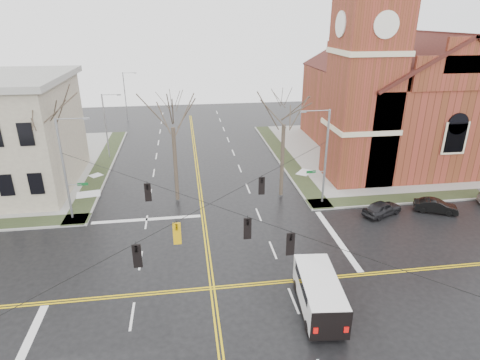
{
  "coord_description": "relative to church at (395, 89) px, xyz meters",
  "views": [
    {
      "loc": [
        -1.31,
        -21.9,
        16.74
      ],
      "look_at": [
        2.72,
        6.0,
        5.16
      ],
      "focal_mm": 30.0,
      "sensor_mm": 36.0,
      "label": 1
    }
  ],
  "objects": [
    {
      "name": "ground",
      "position": [
        -24.76,
        -24.78,
        -8.43
      ],
      "size": [
        120.0,
        120.0,
        0.0
      ],
      "primitive_type": "plane",
      "color": "black",
      "rests_on": "ground"
    },
    {
      "name": "sidewalks",
      "position": [
        -24.76,
        -24.78,
        -8.36
      ],
      "size": [
        80.0,
        80.0,
        0.17
      ],
      "color": "gray",
      "rests_on": "ground"
    },
    {
      "name": "road_markings",
      "position": [
        -24.76,
        -24.78,
        -8.43
      ],
      "size": [
        100.0,
        100.0,
        0.01
      ],
      "color": "gold",
      "rests_on": "ground"
    },
    {
      "name": "church",
      "position": [
        0.0,
        0.0,
        0.0
      ],
      "size": [
        24.28,
        27.48,
        27.5
      ],
      "color": "brown",
      "rests_on": "ground"
    },
    {
      "name": "signal_pole_ne",
      "position": [
        -13.44,
        -13.28,
        -3.48
      ],
      "size": [
        2.75,
        0.22,
        9.0
      ],
      "color": "gray",
      "rests_on": "ground"
    },
    {
      "name": "signal_pole_nw",
      "position": [
        -36.09,
        -13.28,
        -3.48
      ],
      "size": [
        2.75,
        0.22,
        9.0
      ],
      "color": "gray",
      "rests_on": "ground"
    },
    {
      "name": "span_wires",
      "position": [
        -24.76,
        -24.78,
        -2.23
      ],
      "size": [
        23.02,
        23.02,
        0.03
      ],
      "color": "black",
      "rests_on": "ground"
    },
    {
      "name": "traffic_signals",
      "position": [
        -24.76,
        -25.45,
        -2.98
      ],
      "size": [
        8.21,
        8.26,
        1.3
      ],
      "color": "black",
      "rests_on": "ground"
    },
    {
      "name": "streetlight_north_a",
      "position": [
        -35.42,
        3.22,
        -3.97
      ],
      "size": [
        2.3,
        0.2,
        8.0
      ],
      "color": "gray",
      "rests_on": "ground"
    },
    {
      "name": "streetlight_north_b",
      "position": [
        -35.42,
        23.22,
        -3.97
      ],
      "size": [
        2.3,
        0.2,
        8.0
      ],
      "color": "gray",
      "rests_on": "ground"
    },
    {
      "name": "cargo_van",
      "position": [
        -18.49,
        -27.58,
        -7.14
      ],
      "size": [
        2.81,
        5.96,
        2.19
      ],
      "rotation": [
        0.0,
        0.0,
        -0.1
      ],
      "color": "white",
      "rests_on": "ground"
    },
    {
      "name": "parked_car_a",
      "position": [
        -8.74,
        -16.41,
        -7.77
      ],
      "size": [
        4.23,
        3.01,
        1.34
      ],
      "primitive_type": "imported",
      "rotation": [
        0.0,
        0.0,
        1.98
      ],
      "color": "black",
      "rests_on": "ground"
    },
    {
      "name": "parked_car_b",
      "position": [
        -3.62,
        -16.59,
        -7.82
      ],
      "size": [
        3.94,
        2.76,
        1.23
      ],
      "primitive_type": "imported",
      "rotation": [
        0.0,
        0.0,
        1.14
      ],
      "color": "black",
      "rests_on": "ground"
    },
    {
      "name": "tree_nw_far",
      "position": [
        -37.96,
        -10.59,
        0.14
      ],
      "size": [
        4.0,
        4.0,
        11.85
      ],
      "color": "#362B22",
      "rests_on": "ground"
    },
    {
      "name": "tree_nw_near",
      "position": [
        -27.04,
        -10.72,
        -0.62
      ],
      "size": [
        4.0,
        4.0,
        10.78
      ],
      "color": "#362B22",
      "rests_on": "ground"
    },
    {
      "name": "tree_ne",
      "position": [
        -16.8,
        -11.09,
        -0.64
      ],
      "size": [
        4.0,
        4.0,
        10.75
      ],
      "color": "#362B22",
      "rests_on": "ground"
    }
  ]
}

